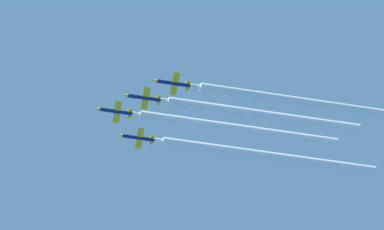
% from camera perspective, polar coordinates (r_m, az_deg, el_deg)
% --- Properties ---
extents(jet_lead, '(8.95, 13.03, 3.13)m').
position_cam_1_polar(jet_lead, '(286.46, -5.22, 0.25)').
color(jet_lead, navy).
extents(jet_left_wingman, '(8.95, 13.03, 3.13)m').
position_cam_1_polar(jet_left_wingman, '(280.63, -3.32, 1.17)').
color(jet_left_wingman, navy).
extents(jet_right_wingman, '(8.95, 13.03, 3.13)m').
position_cam_1_polar(jet_right_wingman, '(290.45, -3.71, -1.53)').
color(jet_right_wingman, navy).
extents(jet_outer_left, '(8.95, 13.03, 3.13)m').
position_cam_1_polar(jet_outer_left, '(276.13, -1.34, 2.16)').
color(jet_outer_left, navy).
extents(smoke_trail_lead, '(3.04, 71.50, 3.04)m').
position_cam_1_polar(smoke_trail_lead, '(289.69, 2.97, -0.90)').
color(smoke_trail_lead, white).
extents(smoke_trail_left_wingman, '(3.04, 68.29, 3.04)m').
position_cam_1_polar(smoke_trail_left_wingman, '(284.90, 4.68, 0.03)').
color(smoke_trail_left_wingman, white).
extents(smoke_trail_right_wingman, '(3.04, 78.54, 3.04)m').
position_cam_1_polar(smoke_trail_right_wingman, '(295.54, 5.00, -2.73)').
color(smoke_trail_right_wingman, white).
extents(smoke_trail_outer_left, '(3.04, 90.44, 3.04)m').
position_cam_1_polar(smoke_trail_outer_left, '(284.21, 8.89, 0.65)').
color(smoke_trail_outer_left, white).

